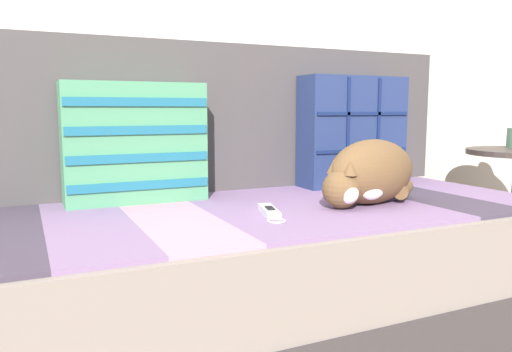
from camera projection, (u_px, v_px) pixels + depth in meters
The scene contains 7 objects.
ground_plane at pixel (255, 349), 1.41m from camera, with size 14.00×14.00×0.00m, color #7A6651.
couch at pixel (239, 272), 1.48m from camera, with size 2.03×0.87×0.39m.
sofa_backrest at pixel (198, 118), 1.75m from camera, with size 1.99×0.14×0.51m.
throw_pillow_quilted at pixel (352, 131), 1.86m from camera, with size 0.41×0.14×0.40m.
throw_pillow_striped at pixel (135, 143), 1.53m from camera, with size 0.42×0.14×0.36m.
sleeping_cat at pixel (370, 174), 1.49m from camera, with size 0.39×0.24×0.20m.
game_remote_near at pixel (270, 212), 1.35m from camera, with size 0.09×0.20×0.02m.
Camera 1 is at (-0.56, -1.20, 0.67)m, focal length 35.00 mm.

